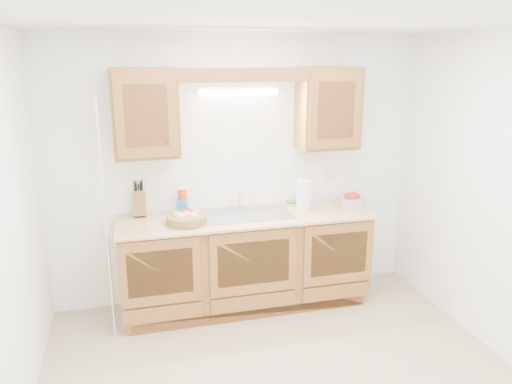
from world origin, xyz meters
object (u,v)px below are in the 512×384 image
object	(u,v)px
apple_bowl	(351,201)
fruit_basket	(187,218)
knife_block	(139,203)
paper_towel	(303,195)

from	to	relation	value
apple_bowl	fruit_basket	bearing A→B (deg)	-177.54
knife_block	paper_towel	bearing A→B (deg)	-4.67
paper_towel	apple_bowl	size ratio (longest dim) A/B	0.96
fruit_basket	paper_towel	size ratio (longest dim) A/B	1.26
paper_towel	fruit_basket	bearing A→B (deg)	-174.33
paper_towel	apple_bowl	xyz separation A→B (m)	(0.47, -0.04, -0.08)
knife_block	apple_bowl	distance (m)	1.97
fruit_basket	paper_towel	world-z (taller)	paper_towel
paper_towel	apple_bowl	distance (m)	0.47
apple_bowl	knife_block	bearing A→B (deg)	172.48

